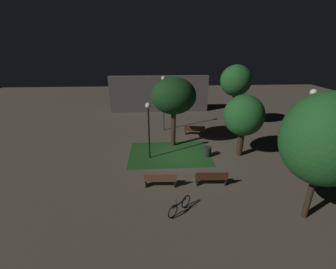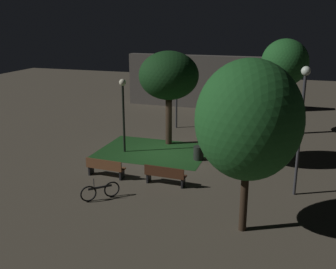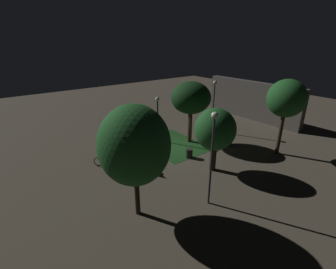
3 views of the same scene
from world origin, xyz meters
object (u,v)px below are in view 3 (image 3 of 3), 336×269
object	(u,v)px
bench_by_lamp	(223,138)
lamp_post_near_wall	(213,146)
bench_corner	(125,148)
bicycle	(104,162)
bench_path_side	(145,162)
tree_near_wall	(215,130)
trash_bin	(189,153)
lamp_post_path_center	(214,98)
tree_left_canopy	(134,145)
tree_right_canopy	(191,98)
lamp_post_plaza_east	(158,111)
tree_lawn_side	(286,99)

from	to	relation	value
bench_by_lamp	lamp_post_near_wall	xyz separation A→B (m)	(4.97, -6.96, 3.01)
bench_corner	bicycle	world-z (taller)	bicycle
bench_path_side	tree_near_wall	bearing A→B (deg)	51.14
bench_corner	trash_bin	size ratio (longest dim) A/B	2.57
bench_by_lamp	lamp_post_path_center	world-z (taller)	lamp_post_path_center
bench_corner	tree_left_canopy	world-z (taller)	tree_left_canopy
bench_by_lamp	tree_right_canopy	size ratio (longest dim) A/B	0.35
tree_right_canopy	tree_near_wall	size ratio (longest dim) A/B	1.21
tree_near_wall	bench_by_lamp	bearing A→B (deg)	122.11
tree_right_canopy	lamp_post_plaza_east	distance (m)	3.02
lamp_post_plaza_east	trash_bin	distance (m)	4.75
bicycle	bench_corner	bearing A→B (deg)	111.64
lamp_post_path_center	lamp_post_near_wall	distance (m)	11.34
bench_path_side	tree_left_canopy	world-z (taller)	tree_left_canopy
tree_lawn_side	tree_near_wall	bearing A→B (deg)	-102.76
bench_corner	bench_path_side	bearing A→B (deg)	-0.00
tree_lawn_side	lamp_post_plaza_east	size ratio (longest dim) A/B	1.47
lamp_post_path_center	tree_right_canopy	bearing A→B (deg)	-80.19
bench_by_lamp	bicycle	xyz separation A→B (m)	(-2.40, -9.83, -0.14)
bicycle	tree_right_canopy	bearing A→B (deg)	87.41
lamp_post_plaza_east	lamp_post_path_center	bearing A→B (deg)	77.54
bench_by_lamp	tree_lawn_side	world-z (taller)	tree_lawn_side
tree_right_canopy	lamp_post_near_wall	distance (m)	8.58
tree_near_wall	lamp_post_path_center	bearing A→B (deg)	133.38
lamp_post_plaza_east	trash_bin	bearing A→B (deg)	0.21
bench_path_side	tree_lawn_side	world-z (taller)	tree_lawn_side
bench_corner	lamp_post_plaza_east	distance (m)	4.27
tree_left_canopy	tree_near_wall	distance (m)	6.53
tree_left_canopy	tree_lawn_side	bearing A→B (deg)	87.39
lamp_post_path_center	tree_lawn_side	bearing A→B (deg)	3.89
lamp_post_plaza_east	tree_right_canopy	bearing A→B (deg)	48.73
lamp_post_plaza_east	tree_left_canopy	bearing A→B (deg)	-41.30
tree_left_canopy	lamp_post_near_wall	world-z (taller)	tree_left_canopy
lamp_post_plaza_east	bench_corner	bearing A→B (deg)	-79.82
bench_by_lamp	tree_lawn_side	size ratio (longest dim) A/B	0.32
bench_by_lamp	tree_near_wall	distance (m)	5.39
bench_path_side	tree_near_wall	size ratio (longest dim) A/B	0.42
bicycle	lamp_post_plaza_east	bearing A→B (deg)	104.61
lamp_post_path_center	lamp_post_plaza_east	distance (m)	5.74
tree_lawn_side	lamp_post_plaza_east	xyz separation A→B (m)	(-7.78, -6.02, -1.66)
bench_corner	tree_right_canopy	bearing A→B (deg)	78.07
bench_by_lamp	bicycle	distance (m)	10.12
tree_near_wall	lamp_post_plaza_east	world-z (taller)	tree_near_wall
lamp_post_path_center	tree_near_wall	bearing A→B (deg)	-46.62
bench_corner	lamp_post_plaza_east	bearing A→B (deg)	100.18
bench_path_side	bicycle	xyz separation A→B (m)	(-2.02, -2.12, -0.14)
lamp_post_path_center	trash_bin	world-z (taller)	lamp_post_path_center
bench_by_lamp	tree_right_canopy	world-z (taller)	tree_right_canopy
bench_by_lamp	bench_corner	bearing A→B (deg)	-112.82
lamp_post_near_wall	trash_bin	bearing A→B (deg)	149.10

